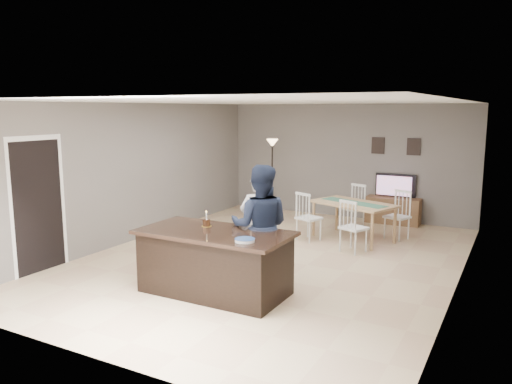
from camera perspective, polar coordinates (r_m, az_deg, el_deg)
The scene contains 14 objects.
floor at distance 8.75m, azimuth 1.80°, elevation -7.70°, with size 8.00×8.00×0.00m, color tan.
room_shell at distance 8.41m, azimuth 1.86°, elevation 3.29°, with size 8.00×8.00×8.00m.
kitchen_island at distance 7.12m, azimuth -4.72°, elevation -7.95°, with size 2.15×1.10×0.90m.
tv_console at distance 11.76m, azimuth 15.37°, elevation -2.06°, with size 1.20×0.40×0.60m, color brown.
television at distance 11.73m, azimuth 15.57°, elevation 0.70°, with size 0.91×0.12×0.53m, color black.
tv_screen_glow at distance 11.65m, azimuth 15.48°, elevation 0.68°, with size 0.78×0.78×0.00m, color #F5581B.
picture_frames at distance 11.78m, azimuth 15.67°, elevation 5.07°, with size 1.10×0.02×0.38m.
doorway at distance 8.58m, azimuth -23.69°, elevation -0.21°, with size 0.00×2.10×2.65m.
woman at distance 7.68m, azimuth 0.36°, elevation -3.85°, with size 0.59×0.39×1.63m, color silver.
man at distance 7.25m, azimuth 0.48°, elevation -3.94°, with size 0.88×0.68×1.80m, color #182035.
birthday_cake at distance 7.28m, azimuth -5.67°, elevation -3.51°, with size 0.15×0.15×0.23m.
plate_stack at distance 6.43m, azimuth -1.29°, elevation -5.52°, with size 0.26×0.26×0.04m.
dining_table at distance 10.08m, azimuth 11.07°, elevation -1.93°, with size 2.05×2.21×0.97m.
floor_lamp at distance 11.86m, azimuth 1.86°, elevation 4.04°, with size 0.28×0.28×1.88m.
Camera 1 is at (3.72, -7.49, 2.59)m, focal length 35.00 mm.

